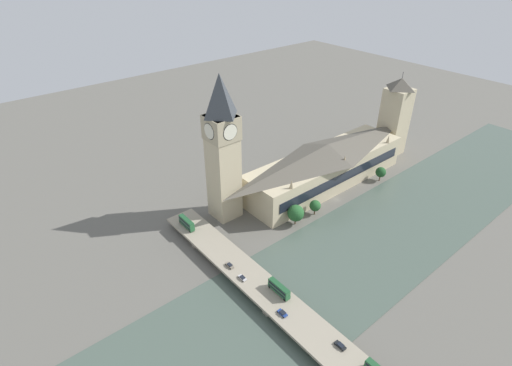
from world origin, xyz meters
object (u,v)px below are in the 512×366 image
victoria_tower (395,117)px  double_decker_bus_rear (279,288)px  parliament_hall (326,164)px  double_decker_bus_lead (187,223)px  clock_tower (222,147)px  car_southbound_lead (242,278)px  car_northbound_mid (340,345)px  road_bridge (277,301)px  car_northbound_tail (282,313)px  car_northbound_lead (230,265)px

victoria_tower → double_decker_bus_rear: 160.89m
parliament_hall → double_decker_bus_lead: parliament_hall is taller
clock_tower → double_decker_bus_lead: (-1.67, 24.96, -33.74)m
parliament_hall → clock_tower: (12.61, 65.68, 27.80)m
double_decker_bus_rear → car_southbound_lead: 17.23m
clock_tower → double_decker_bus_lead: 42.00m
car_northbound_mid → car_southbound_lead: car_northbound_mid is taller
parliament_hall → car_southbound_lead: (-35.19, 91.34, -7.97)m
clock_tower → double_decker_bus_rear: size_ratio=7.00×
road_bridge → double_decker_bus_lead: bearing=2.6°
car_northbound_tail → clock_tower: bearing=-19.3°
double_decker_bus_lead → parliament_hall: bearing=-96.9°
parliament_hall → car_northbound_tail: bearing=123.3°
clock_tower → road_bridge: clock_tower is taller
clock_tower → victoria_tower: 133.72m
double_decker_bus_rear → car_southbound_lead: size_ratio=2.66×
car_northbound_lead → car_northbound_mid: 58.13m
road_bridge → car_northbound_mid: bearing=-174.8°
road_bridge → double_decker_bus_rear: (2.04, -3.02, 3.49)m
parliament_hall → road_bridge: size_ratio=0.72×
car_northbound_lead → car_southbound_lead: 9.53m
car_northbound_lead → car_northbound_tail: bearing=-179.9°
car_northbound_lead → car_northbound_tail: (-34.17, -0.03, -0.05)m
clock_tower → car_northbound_mid: (-96.09, 19.32, -35.77)m
victoria_tower → car_northbound_lead: (-25.71, 157.66, -20.95)m
car_northbound_mid → car_southbound_lead: 48.71m
parliament_hall → clock_tower: clock_tower is taller
parliament_hall → car_northbound_mid: parliament_hall is taller
victoria_tower → clock_tower: bearing=84.6°
clock_tower → car_northbound_lead: bearing=146.5°
double_decker_bus_lead → car_northbound_lead: (-36.60, 0.40, -1.97)m
victoria_tower → double_decker_bus_lead: size_ratio=5.01×
double_decker_bus_lead → car_northbound_lead: double_decker_bus_lead is taller
car_northbound_tail → road_bridge: bearing=-25.3°
road_bridge → car_northbound_tail: 7.67m
car_southbound_lead → car_northbound_lead: bearing=-1.8°
parliament_hall → road_bridge: (-53.03, 87.78, -9.50)m
parliament_hall → victoria_tower: bearing=-90.0°
car_southbound_lead → double_decker_bus_rear: bearing=-157.4°
car_southbound_lead → road_bridge: bearing=-168.7°
clock_tower → car_northbound_lead: clock_tower is taller
victoria_tower → car_northbound_lead: size_ratio=12.88×
parliament_hall → road_bridge: 103.00m
double_decker_bus_rear → car_northbound_tail: 10.99m
road_bridge → clock_tower: bearing=-18.6°
victoria_tower → road_bridge: 164.83m
double_decker_bus_rear → car_northbound_tail: size_ratio=2.62×
parliament_hall → car_northbound_lead: parliament_hall is taller
parliament_hall → car_northbound_tail: parliament_hall is taller
road_bridge → car_northbound_tail: size_ratio=36.13×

